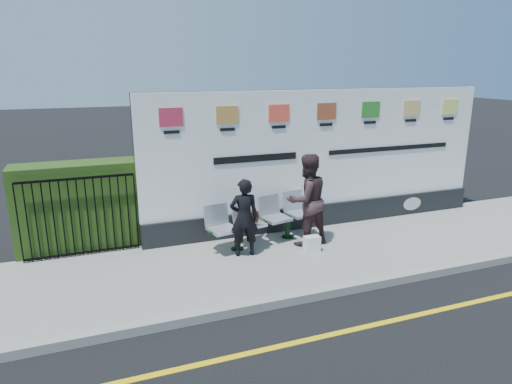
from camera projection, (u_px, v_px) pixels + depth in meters
ground at (414, 316)px, 6.78m from camera, size 80.00×80.00×0.00m
pavement at (330, 251)px, 9.02m from camera, size 14.00×3.00×0.12m
kerb at (375, 283)px, 7.67m from camera, size 14.00×0.18×0.14m
yellow_line at (414, 316)px, 6.78m from camera, size 14.00×0.10×0.01m
billboard at (322, 168)px, 10.05m from camera, size 8.00×0.30×3.00m
hedge at (79, 206)px, 8.85m from camera, size 2.35×0.70×1.70m
railing at (80, 217)px, 8.47m from camera, size 2.05×0.06×1.54m
bench at (263, 231)px, 9.20m from camera, size 2.41×1.05×0.50m
woman_left at (244, 218)px, 8.50m from camera, size 0.59×0.43×1.49m
woman_right at (307, 200)px, 9.00m from camera, size 0.99×0.83×1.85m
handbag_brown at (250, 217)px, 8.95m from camera, size 0.29×0.14×0.23m
carrier_bag_white at (312, 244)px, 8.83m from camera, size 0.30×0.18×0.30m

